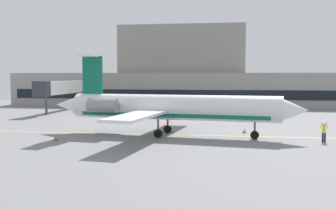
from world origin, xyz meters
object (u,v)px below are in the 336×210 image
at_px(marshaller, 324,132).
at_px(regional_jet, 168,107).
at_px(pushback_tractor, 236,109).
at_px(fuel_tank, 133,104).
at_px(baggage_tug, 126,111).

bearing_deg(marshaller, regional_jet, 172.47).
height_order(pushback_tractor, fuel_tank, fuel_tank).
height_order(baggage_tug, fuel_tank, fuel_tank).
xyz_separation_m(baggage_tug, marshaller, (26.46, -23.02, 0.15)).
bearing_deg(baggage_tug, fuel_tank, 93.46).
relative_size(pushback_tractor, marshaller, 2.18).
xyz_separation_m(regional_jet, pushback_tractor, (8.06, 24.55, -2.14)).
xyz_separation_m(regional_jet, baggage_tug, (-10.24, 20.88, -2.29)).
xyz_separation_m(pushback_tractor, marshaller, (8.17, -26.70, 0.00)).
bearing_deg(marshaller, fuel_tank, 131.75).
height_order(regional_jet, pushback_tractor, regional_jet).
distance_m(baggage_tug, pushback_tractor, 18.66).
bearing_deg(pushback_tractor, regional_jet, -108.16).
relative_size(fuel_tank, marshaller, 4.17).
xyz_separation_m(regional_jet, marshaller, (16.23, -2.15, -2.14)).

